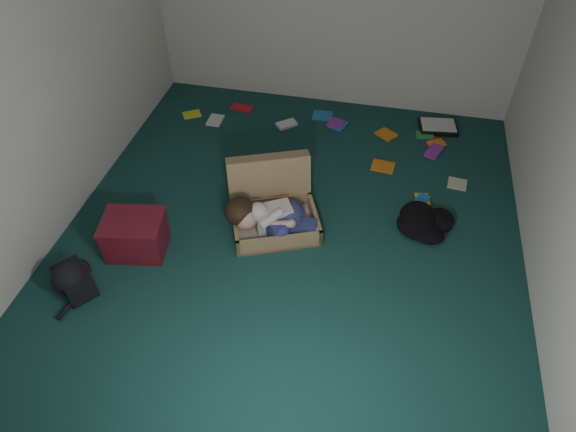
% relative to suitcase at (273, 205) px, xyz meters
% --- Properties ---
extents(floor, '(4.50, 4.50, 0.00)m').
position_rel_suitcase_xyz_m(floor, '(0.20, -0.14, -0.16)').
color(floor, '#153D3A').
rests_on(floor, ground).
extents(wall_front, '(4.50, 0.00, 4.50)m').
position_rel_suitcase_xyz_m(wall_front, '(0.20, -2.39, 1.14)').
color(wall_front, silver).
rests_on(wall_front, ground).
extents(wall_left, '(0.00, 4.50, 4.50)m').
position_rel_suitcase_xyz_m(wall_left, '(-1.80, -0.14, 1.14)').
color(wall_left, silver).
rests_on(wall_left, ground).
extents(suitcase, '(0.96, 0.95, 0.55)m').
position_rel_suitcase_xyz_m(suitcase, '(0.00, 0.00, 0.00)').
color(suitcase, '#A08158').
rests_on(suitcase, floor).
extents(person, '(0.83, 0.43, 0.34)m').
position_rel_suitcase_xyz_m(person, '(0.02, -0.19, 0.04)').
color(person, beige).
rests_on(person, suitcase).
extents(maroon_bin, '(0.56, 0.48, 0.35)m').
position_rel_suitcase_xyz_m(maroon_bin, '(-1.04, -0.61, 0.01)').
color(maroon_bin, maroon).
rests_on(maroon_bin, floor).
extents(backpack, '(0.51, 0.50, 0.24)m').
position_rel_suitcase_xyz_m(backpack, '(-1.34, -1.13, -0.04)').
color(backpack, black).
rests_on(backpack, floor).
extents(clothing_pile, '(0.44, 0.37, 0.14)m').
position_rel_suitcase_xyz_m(clothing_pile, '(1.41, 0.15, -0.09)').
color(clothing_pile, black).
rests_on(clothing_pile, floor).
extents(paper_tray, '(0.45, 0.36, 0.06)m').
position_rel_suitcase_xyz_m(paper_tray, '(1.47, 1.79, -0.14)').
color(paper_tray, black).
rests_on(paper_tray, floor).
extents(book_scatter, '(3.17, 1.78, 0.02)m').
position_rel_suitcase_xyz_m(book_scatter, '(0.54, 1.28, -0.15)').
color(book_scatter, yellow).
rests_on(book_scatter, floor).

